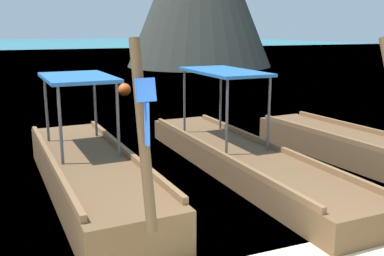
# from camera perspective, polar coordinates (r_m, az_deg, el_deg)

# --- Properties ---
(sea_water) EXTENTS (120.00, 120.00, 0.00)m
(sea_water) POSITION_cam_1_polar(r_m,az_deg,el_deg) (64.44, -20.39, 9.58)
(sea_water) COLOR #147A89
(sea_water) RESTS_ON ground
(longtail_boat_blue_ribbon) EXTENTS (1.59, 5.79, 2.68)m
(longtail_boat_blue_ribbon) POSITION_cam_1_polar(r_m,az_deg,el_deg) (7.61, -12.99, -5.75)
(longtail_boat_blue_ribbon) COLOR brown
(longtail_boat_blue_ribbon) RESTS_ON ground
(longtail_boat_yellow_ribbon) EXTENTS (1.47, 7.39, 2.68)m
(longtail_boat_yellow_ribbon) POSITION_cam_1_polar(r_m,az_deg,el_deg) (8.62, 6.60, -3.80)
(longtail_boat_yellow_ribbon) COLOR brown
(longtail_boat_yellow_ribbon) RESTS_ON ground
(longtail_boat_green_ribbon) EXTENTS (1.66, 5.82, 2.75)m
(longtail_boat_green_ribbon) POSITION_cam_1_polar(r_m,az_deg,el_deg) (9.90, 20.46, -2.44)
(longtail_boat_green_ribbon) COLOR brown
(longtail_boat_green_ribbon) RESTS_ON ground
(mooring_buoy_near) EXTENTS (0.54, 0.54, 0.54)m
(mooring_buoy_near) POSITION_cam_1_polar(r_m,az_deg,el_deg) (18.48, -8.75, 4.93)
(mooring_buoy_near) COLOR #EA5119
(mooring_buoy_near) RESTS_ON sea_water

